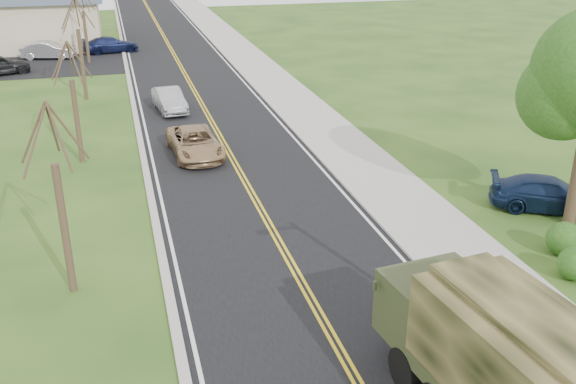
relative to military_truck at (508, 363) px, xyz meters
name	(u,v)px	position (x,y,z in m)	size (l,w,h in m)	color
road	(184,73)	(-2.36, 38.92, -2.00)	(8.00, 120.00, 0.01)	black
curb_right	(238,69)	(1.79, 38.92, -1.95)	(0.30, 120.00, 0.12)	#9E998E
sidewalk_right	(261,68)	(3.54, 38.92, -1.96)	(3.20, 120.00, 0.10)	#9E998E
curb_left	(128,76)	(-6.51, 38.92, -1.96)	(0.30, 120.00, 0.10)	#9E998E
bare_tree_a	(62,214)	(-9.36, 8.92, 0.62)	(1.93, 2.26, 6.08)	#38281C
bare_tree_b	(76,112)	(-9.36, 20.92, 0.47)	(1.83, 2.14, 5.73)	#38281C
bare_tree_c	(81,56)	(-9.36, 32.92, 0.77)	(2.04, 2.39, 6.42)	#38281C
bare_tree_d	(85,31)	(-9.36, 44.92, 0.54)	(1.88, 2.20, 5.91)	#38281C
military_truck	(508,363)	(0.00, 0.00, 0.00)	(3.22, 7.26, 3.51)	black
suv_champagne	(195,143)	(-4.01, 20.34, -1.34)	(2.22, 4.81, 1.34)	tan
sedan_silver	(169,100)	(-4.43, 28.72, -1.33)	(1.43, 4.11, 1.36)	#9D9DA2
pickup_navy	(549,194)	(8.70, 10.32, -1.35)	(1.84, 4.54, 1.32)	#0F1D3A
lot_car_silver	(48,50)	(-12.62, 47.39, -1.30)	(1.51, 4.32, 1.42)	#B4B3B8
lot_car_navy	(111,45)	(-7.53, 48.92, -1.33)	(1.91, 4.69, 1.36)	#0F1638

